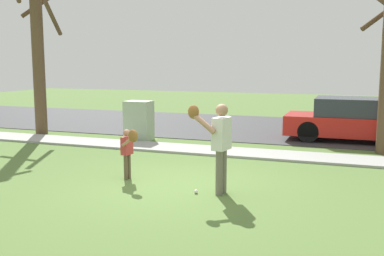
{
  "coord_description": "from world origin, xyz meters",
  "views": [
    {
      "loc": [
        3.23,
        -8.1,
        2.44
      ],
      "look_at": [
        -0.12,
        1.2,
        1.0
      ],
      "focal_mm": 42.52,
      "sensor_mm": 36.0,
      "label": 1
    }
  ],
  "objects_px": {
    "person_child": "(129,147)",
    "utility_cabinet": "(139,121)",
    "street_tree_far": "(37,41)",
    "person_adult": "(219,139)",
    "baseball": "(196,192)",
    "parked_hatchback_red": "(352,120)"
  },
  "relations": [
    {
      "from": "baseball",
      "to": "parked_hatchback_red",
      "type": "distance_m",
      "value": 7.53
    },
    {
      "from": "baseball",
      "to": "person_child",
      "type": "bearing_deg",
      "value": 164.23
    },
    {
      "from": "person_child",
      "to": "person_adult",
      "type": "bearing_deg",
      "value": 0.53
    },
    {
      "from": "utility_cabinet",
      "to": "parked_hatchback_red",
      "type": "distance_m",
      "value": 6.63
    },
    {
      "from": "person_child",
      "to": "utility_cabinet",
      "type": "relative_size",
      "value": 0.89
    },
    {
      "from": "person_child",
      "to": "utility_cabinet",
      "type": "bearing_deg",
      "value": 123.82
    },
    {
      "from": "parked_hatchback_red",
      "to": "baseball",
      "type": "bearing_deg",
      "value": -110.8
    },
    {
      "from": "street_tree_far",
      "to": "parked_hatchback_red",
      "type": "distance_m",
      "value": 10.49
    },
    {
      "from": "person_adult",
      "to": "street_tree_far",
      "type": "relative_size",
      "value": 0.28
    },
    {
      "from": "street_tree_far",
      "to": "person_child",
      "type": "bearing_deg",
      "value": -38.06
    },
    {
      "from": "baseball",
      "to": "utility_cabinet",
      "type": "height_order",
      "value": "utility_cabinet"
    },
    {
      "from": "person_adult",
      "to": "street_tree_far",
      "type": "bearing_deg",
      "value": -21.92
    },
    {
      "from": "person_child",
      "to": "street_tree_far",
      "type": "xyz_separation_m",
      "value": [
        -5.66,
        4.43,
        2.43
      ]
    },
    {
      "from": "person_child",
      "to": "utility_cabinet",
      "type": "height_order",
      "value": "utility_cabinet"
    },
    {
      "from": "utility_cabinet",
      "to": "person_child",
      "type": "bearing_deg",
      "value": -66.0
    },
    {
      "from": "baseball",
      "to": "utility_cabinet",
      "type": "bearing_deg",
      "value": 126.41
    },
    {
      "from": "baseball",
      "to": "utility_cabinet",
      "type": "relative_size",
      "value": 0.06
    },
    {
      "from": "utility_cabinet",
      "to": "parked_hatchback_red",
      "type": "height_order",
      "value": "parked_hatchback_red"
    },
    {
      "from": "person_adult",
      "to": "person_child",
      "type": "distance_m",
      "value": 2.1
    },
    {
      "from": "parked_hatchback_red",
      "to": "person_adult",
      "type": "bearing_deg",
      "value": -108.19
    },
    {
      "from": "utility_cabinet",
      "to": "street_tree_far",
      "type": "distance_m",
      "value": 4.46
    },
    {
      "from": "baseball",
      "to": "utility_cabinet",
      "type": "xyz_separation_m",
      "value": [
        -3.62,
        4.91,
        0.58
      ]
    }
  ]
}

